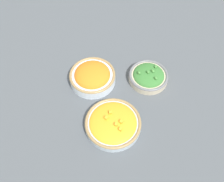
% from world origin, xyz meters
% --- Properties ---
extents(ground_plane, '(3.00, 3.00, 0.00)m').
position_xyz_m(ground_plane, '(0.00, 0.00, 0.00)').
color(ground_plane, '#4C5156').
extents(bowl_carrots, '(0.20, 0.20, 0.07)m').
position_xyz_m(bowl_carrots, '(-0.01, -0.12, 0.03)').
color(bowl_carrots, silver).
rests_on(bowl_carrots, ground_plane).
extents(bowl_squash, '(0.22, 0.22, 0.06)m').
position_xyz_m(bowl_squash, '(0.12, 0.09, 0.02)').
color(bowl_squash, '#B2C1CC').
rests_on(bowl_squash, ground_plane).
extents(bowl_broccoli, '(0.18, 0.18, 0.06)m').
position_xyz_m(bowl_broccoli, '(-0.16, 0.08, 0.02)').
color(bowl_broccoli, beige).
rests_on(bowl_broccoli, ground_plane).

